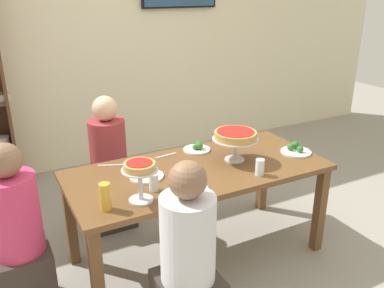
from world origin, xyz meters
The scene contains 17 objects.
ground_plane centered at (0.00, 0.00, 0.00)m, with size 12.00×12.00×0.00m, color gray.
rear_partition centered at (0.00, 2.20, 1.40)m, with size 8.00×0.12×2.80m, color beige.
dining_table centered at (0.00, 0.00, 0.65)m, with size 1.85×0.84×0.74m.
diner_head_west centered at (-1.23, 0.00, 0.49)m, with size 0.34×0.34×1.15m.
diner_far_left centered at (-0.44, 0.75, 0.49)m, with size 0.34×0.34×1.15m.
diner_near_left centered at (-0.44, -0.69, 0.49)m, with size 0.34×0.34×1.15m.
deep_dish_pizza_stand centered at (0.31, 0.00, 0.93)m, with size 0.34×0.34×0.23m.
personal_pizza_stand centered at (-0.53, -0.26, 0.93)m, with size 0.22×0.22×0.25m.
salad_plate_near_diner centered at (-0.39, 0.03, 0.75)m, with size 0.23×0.23×0.06m.
salad_plate_far_diner centered at (0.15, 0.30, 0.76)m, with size 0.21×0.21×0.07m.
salad_plate_spare centered at (0.81, -0.09, 0.76)m, with size 0.24×0.24×0.07m.
beer_glass_amber_tall centered at (-0.75, -0.26, 0.82)m, with size 0.07×0.07×0.17m, color gold.
water_glass_clear_near centered at (-0.41, -0.17, 0.80)m, with size 0.06×0.06×0.11m, color white.
water_glass_clear_far centered at (0.32, -0.29, 0.80)m, with size 0.06×0.06×0.12m, color white.
cutlery_fork_near centered at (-0.11, 0.31, 0.74)m, with size 0.18×0.02×0.01m, color silver.
cutlery_knife_near centered at (-0.54, 0.33, 0.74)m, with size 0.18×0.02×0.01m, color silver.
cutlery_fork_far centered at (-0.17, -0.30, 0.74)m, with size 0.18×0.02×0.01m, color silver.
Camera 1 is at (-1.27, -2.33, 1.96)m, focal length 38.22 mm.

